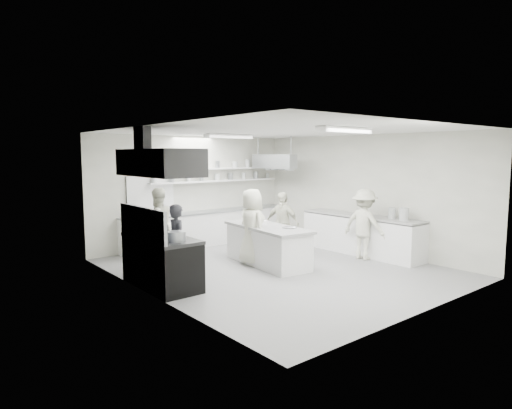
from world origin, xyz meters
TOP-DOWN VIEW (x-y plane):
  - floor at (0.00, 0.00)m, footprint 6.00×7.00m
  - ceiling at (0.00, 0.00)m, footprint 6.00×7.00m
  - wall_back at (0.00, 3.50)m, footprint 6.00×0.04m
  - wall_front at (0.00, -3.50)m, footprint 6.00×0.04m
  - wall_left at (-3.00, 0.00)m, footprint 0.04×7.00m
  - wall_right at (3.00, 0.00)m, footprint 0.04×7.00m
  - stove at (-2.60, 0.40)m, footprint 0.80×1.80m
  - exhaust_hood at (-2.60, 0.40)m, footprint 0.85×2.00m
  - back_counter at (0.30, 3.20)m, footprint 5.00×0.60m
  - shelf_lower at (0.70, 3.37)m, footprint 4.20×0.26m
  - shelf_upper at (0.70, 3.37)m, footprint 4.20×0.26m
  - pass_through_window at (-1.30, 3.48)m, footprint 1.30×0.04m
  - wall_clock at (0.20, 3.46)m, footprint 0.32×0.05m
  - right_counter at (2.65, -0.20)m, footprint 0.74×3.30m
  - pot_rack at (2.00, 2.40)m, footprint 0.30×1.60m
  - light_fixture_front at (0.00, -1.80)m, footprint 1.30×0.25m
  - light_fixture_rear at (0.00, 1.80)m, footprint 1.30×0.25m
  - prep_island at (0.08, 0.45)m, footprint 1.09×2.34m
  - stove_pot at (-2.60, 0.57)m, footprint 0.45×0.45m
  - cook_stove at (-2.13, 0.62)m, footprint 0.44×0.60m
  - cook_back at (-1.64, 2.45)m, footprint 0.86×0.69m
  - cook_island_left at (-0.21, 0.64)m, footprint 0.63×0.90m
  - cook_island_right at (1.01, 0.96)m, footprint 0.64×1.00m
  - cook_right at (2.21, -0.63)m, footprint 0.76×1.16m
  - bowl_island_a at (0.28, -0.07)m, footprint 0.32×0.32m
  - bowl_island_b at (0.31, 0.04)m, footprint 0.21×0.21m
  - bowl_right at (2.82, -0.20)m, footprint 0.23×0.23m

SIDE VIEW (x-z plane):
  - floor at x=0.00m, z-range -0.02..0.00m
  - prep_island at x=0.08m, z-range 0.00..0.83m
  - stove at x=-2.60m, z-range 0.00..0.90m
  - back_counter at x=0.30m, z-range 0.00..0.92m
  - right_counter at x=2.65m, z-range 0.00..0.94m
  - cook_stove at x=-2.13m, z-range 0.00..1.52m
  - cook_island_right at x=1.01m, z-range 0.00..1.58m
  - cook_right at x=2.21m, z-range 0.00..1.69m
  - cook_back at x=-1.64m, z-range 0.00..1.72m
  - bowl_island_b at x=0.31m, z-range 0.83..0.89m
  - cook_island_left at x=-0.21m, z-range 0.00..1.73m
  - bowl_island_a at x=0.28m, z-range 0.83..0.90m
  - bowl_right at x=2.82m, z-range 0.94..0.99m
  - stove_pot at x=-2.60m, z-range 0.91..1.17m
  - pass_through_window at x=-1.30m, z-range 0.95..1.95m
  - wall_back at x=0.00m, z-range 0.00..3.00m
  - wall_front at x=0.00m, z-range 0.00..3.00m
  - wall_left at x=-3.00m, z-range 0.00..3.00m
  - wall_right at x=3.00m, z-range 0.00..3.00m
  - shelf_lower at x=0.70m, z-range 1.73..1.77m
  - shelf_upper at x=0.70m, z-range 2.08..2.12m
  - pot_rack at x=2.00m, z-range 2.10..2.50m
  - exhaust_hood at x=-2.60m, z-range 2.10..2.60m
  - wall_clock at x=0.20m, z-range 2.29..2.61m
  - light_fixture_front at x=0.00m, z-range 2.89..2.99m
  - light_fixture_rear at x=0.00m, z-range 2.89..2.99m
  - ceiling at x=0.00m, z-range 3.00..3.02m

